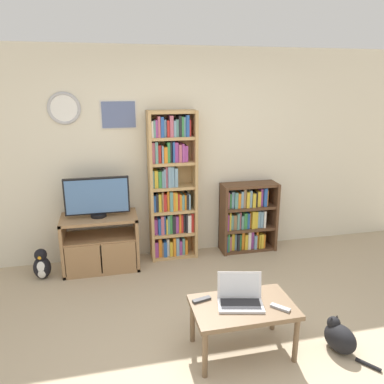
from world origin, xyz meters
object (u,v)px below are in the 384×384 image
Objects in this scene: bookshelf_short at (246,218)px; remote_near_laptop at (202,300)px; tv_stand at (101,243)px; bookshelf_tall at (171,188)px; coffee_table at (243,311)px; penguin_figurine at (42,265)px; laptop at (240,296)px; cat at (339,337)px; remote_far_from_laptop at (280,308)px; television at (97,197)px.

bookshelf_short is 2.06m from remote_near_laptop.
bookshelf_tall is at bearing 9.32° from tv_stand.
bookshelf_short is 1.10× the size of coffee_table.
laptop is at bearing -42.07° from penguin_figurine.
bookshelf_tall is 2.47m from cat.
tv_stand is 5.98× the size of remote_far_from_laptop.
tv_stand is 0.96× the size of bookshelf_short.
cat is at bearing -44.67° from tv_stand.
cat is (0.82, -0.20, -0.38)m from laptop.
television is at bearing 121.88° from cat.
coffee_table is at bearing -56.97° from television.
bookshelf_tall is at bearing 9.23° from penguin_figurine.
penguin_figurine is (-2.56, -0.24, -0.29)m from bookshelf_short.
television reaches higher than remote_far_from_laptop.
television reaches higher than coffee_table.
coffee_table is 2.48m from penguin_figurine.
coffee_table is at bearing -111.32° from bookshelf_short.
penguin_figurine reaches higher than cat.
bookshelf_short is 5.57× the size of remote_near_laptop.
penguin_figurine is at bearing 150.96° from laptop.
penguin_figurine is at bearing -170.77° from bookshelf_tall.
remote_near_laptop is (0.84, -1.63, 0.12)m from tv_stand.
remote_far_from_laptop is at bearing -75.45° from bookshelf_tall.
bookshelf_tall reaches higher than television.
bookshelf_tall is 2.01m from coffee_table.
laptop is at bearing -56.83° from television.
remote_near_laptop is at bearing -91.84° from bookshelf_tall.
coffee_table is at bearing 155.09° from cat.
penguin_figurine is at bearing 97.19° from remote_far_from_laptop.
remote_far_from_laptop is (1.42, -1.89, -0.46)m from television.
coffee_table is 1.74× the size of cat.
laptop is at bearing 109.82° from remote_far_from_laptop.
bookshelf_tall is at bearing 164.45° from remote_near_laptop.
coffee_table is (1.15, -1.77, 0.05)m from tv_stand.
tv_stand is 1.08m from bookshelf_tall.
penguin_figurine is at bearing -149.10° from remote_near_laptop.
television is 1.89m from remote_near_laptop.
remote_far_from_laptop is (0.29, -0.15, -0.05)m from laptop.
bookshelf_short reaches higher than penguin_figurine.
remote_near_laptop is (0.84, -1.64, -0.46)m from television.
laptop is (-0.02, 0.04, 0.11)m from coffee_table.
television is at bearing 9.37° from penguin_figurine.
laptop reaches higher than penguin_figurine.
bookshelf_tall reaches higher than penguin_figurine.
coffee_table is at bearing -51.23° from laptop.
remote_near_laptop is 0.64m from remote_far_from_laptop.
bookshelf_tall reaches higher than cat.
remote_near_laptop is at bearing 156.55° from coffee_table.
bookshelf_tall reaches higher than remote_far_from_laptop.
remote_far_from_laptop reaches higher than cat.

